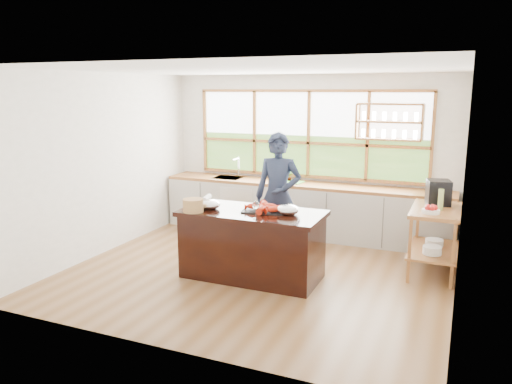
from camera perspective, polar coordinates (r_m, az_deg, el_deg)
The scene contains 18 objects.
ground_plane at distance 6.91m, azimuth 0.23°, elevation -9.10°, with size 5.00×5.00×0.00m, color brown.
room_shell at distance 6.96m, azimuth 2.07°, elevation 5.90°, with size 5.02×4.52×2.71m.
back_counter at distance 8.53m, azimuth 5.18°, elevation -1.92°, with size 4.90×0.63×0.90m.
right_shelf_unit at distance 7.10m, azimuth 19.74°, elevation -4.11°, with size 0.62×1.10×0.90m.
island at distance 6.59m, azimuth -0.44°, elevation -5.98°, with size 1.85×0.90×0.90m.
cook at distance 7.24m, azimuth 2.55°, elevation -0.50°, with size 0.68×0.44×1.85m, color #1E263D.
potted_plant at distance 8.55m, azimuth 3.80°, elevation 2.02°, with size 0.13×0.09×0.24m, color slate.
cutting_board at distance 8.49m, azimuth 3.99°, elevation 1.17°, with size 0.40×0.30×0.01m, color green.
espresso_machine at distance 7.25m, azimuth 20.12°, elevation -0.04°, with size 0.30×0.32×0.34m, color black.
wine_bottle at distance 6.93m, azimuth 20.36°, elevation -0.82°, with size 0.07×0.07×0.28m, color #9DB157.
fruit_bowl at distance 6.73m, azimuth 19.35°, elevation -1.93°, with size 0.23×0.23×0.11m.
slate_board at distance 6.49m, azimuth 0.99°, elevation -2.08°, with size 0.55×0.40×0.02m, color black.
lobster_pile at distance 6.44m, azimuth 1.07°, elevation -1.73°, with size 0.52×0.48×0.08m.
mixing_bowl_left at distance 6.61m, azimuth -5.27°, elevation -1.43°, with size 0.27×0.27×0.13m, color silver.
mixing_bowl_right at distance 6.30m, azimuth 3.67°, elevation -2.04°, with size 0.28×0.28×0.14m, color silver.
wine_glass at distance 6.06m, azimuth -0.04°, elevation -1.60°, with size 0.08×0.08×0.22m.
wicker_basket at distance 6.47m, azimuth -7.19°, elevation -1.53°, with size 0.26×0.26×0.17m, color tan.
parchment_roll at distance 7.07m, azimuth -5.66°, elevation -0.74°, with size 0.08×0.08×0.30m, color silver.
Camera 1 is at (2.50, -5.96, 2.45)m, focal length 35.00 mm.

